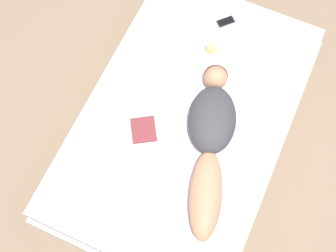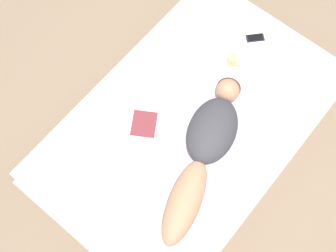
{
  "view_description": "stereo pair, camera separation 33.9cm",
  "coord_description": "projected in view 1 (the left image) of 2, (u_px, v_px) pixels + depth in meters",
  "views": [
    {
      "loc": [
        0.45,
        -1.33,
        3.72
      ],
      "look_at": [
        -0.08,
        -0.16,
        0.57
      ],
      "focal_mm": 50.0,
      "sensor_mm": 36.0,
      "label": 1
    },
    {
      "loc": [
        0.74,
        -1.15,
        3.72
      ],
      "look_at": [
        -0.08,
        -0.16,
        0.57
      ],
      "focal_mm": 50.0,
      "sensor_mm": 36.0,
      "label": 2
    }
  ],
  "objects": [
    {
      "name": "person",
      "position": [
        211.0,
        138.0,
        3.32
      ],
      "size": [
        0.62,
        1.32,
        0.2
      ],
      "rotation": [
        0.0,
        0.0,
        0.31
      ],
      "color": "#A37556",
      "rests_on": "bed"
    },
    {
      "name": "coffee_mug",
      "position": [
        211.0,
        48.0,
        3.66
      ],
      "size": [
        0.11,
        0.08,
        0.08
      ],
      "color": "tan",
      "rests_on": "bed"
    },
    {
      "name": "cell_phone",
      "position": [
        226.0,
        22.0,
        3.79
      ],
      "size": [
        0.15,
        0.15,
        0.01
      ],
      "rotation": [
        0.0,
        0.0,
        -0.75
      ],
      "color": "black",
      "rests_on": "bed"
    },
    {
      "name": "ground_plane",
      "position": [
        184.0,
        139.0,
        3.97
      ],
      "size": [
        12.0,
        12.0,
        0.0
      ],
      "primitive_type": "plane",
      "color": "#7A6651"
    },
    {
      "name": "bed",
      "position": [
        185.0,
        128.0,
        3.73
      ],
      "size": [
        1.51,
        2.35,
        0.52
      ],
      "color": "beige",
      "rests_on": "ground_plane"
    },
    {
      "name": "open_magazine",
      "position": [
        125.0,
        132.0,
        3.43
      ],
      "size": [
        0.63,
        0.55,
        0.01
      ],
      "rotation": [
        0.0,
        0.0,
        0.56
      ],
      "color": "white",
      "rests_on": "bed"
    }
  ]
}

